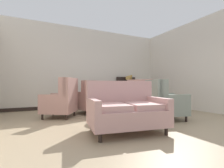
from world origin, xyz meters
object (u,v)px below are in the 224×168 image
(gramophone, at_px, (130,78))
(armchair_near_window, at_px, (144,99))
(armchair_beside_settee, at_px, (91,99))
(sideboard, at_px, (128,93))
(porcelain_vase, at_px, (113,93))
(settee, at_px, (126,110))
(side_table, at_px, (151,100))
(armchair_foreground_right, at_px, (163,102))
(coffee_table, at_px, (114,103))
(armchair_far_left, at_px, (63,101))
(armchair_near_sideboard, at_px, (116,98))

(gramophone, bearing_deg, armchair_near_window, -107.70)
(armchair_beside_settee, xyz_separation_m, sideboard, (2.05, 1.12, 0.11))
(porcelain_vase, bearing_deg, sideboard, 51.10)
(settee, distance_m, side_table, 1.98)
(porcelain_vase, relative_size, settee, 0.23)
(armchair_beside_settee, height_order, armchair_foreground_right, armchair_beside_settee)
(coffee_table, distance_m, armchair_near_window, 1.44)
(armchair_far_left, distance_m, armchair_beside_settee, 0.98)
(armchair_far_left, height_order, armchair_near_window, armchair_far_left)
(coffee_table, bearing_deg, armchair_foreground_right, -24.33)
(side_table, bearing_deg, armchair_far_left, 163.84)
(side_table, xyz_separation_m, gramophone, (0.58, 2.09, 0.74))
(armchair_foreground_right, bearing_deg, settee, 127.84)
(armchair_near_window, distance_m, sideboard, 1.85)
(armchair_near_sideboard, bearing_deg, side_table, 155.39)
(armchair_near_sideboard, distance_m, gramophone, 1.64)
(side_table, bearing_deg, gramophone, 74.48)
(settee, distance_m, armchair_beside_settee, 2.24)
(coffee_table, bearing_deg, armchair_near_window, 21.91)
(armchair_foreground_right, bearing_deg, sideboard, 3.43)
(armchair_foreground_right, bearing_deg, armchair_far_left, 76.18)
(settee, bearing_deg, armchair_far_left, 122.98)
(armchair_far_left, xyz_separation_m, armchair_near_sideboard, (1.86, 0.49, -0.02))
(armchair_far_left, bearing_deg, porcelain_vase, 85.08)
(armchair_far_left, xyz_separation_m, gramophone, (3.00, 1.38, 0.73))
(armchair_beside_settee, relative_size, armchair_near_window, 0.94)
(porcelain_vase, relative_size, armchair_foreground_right, 0.33)
(coffee_table, height_order, armchair_foreground_right, armchair_foreground_right)
(gramophone, bearing_deg, coffee_table, -130.06)
(armchair_near_window, distance_m, side_table, 0.39)
(porcelain_vase, height_order, sideboard, sideboard)
(armchair_near_sideboard, distance_m, armchair_foreground_right, 1.89)
(armchair_foreground_right, bearing_deg, armchair_near_sideboard, 29.54)
(coffee_table, distance_m, sideboard, 2.96)
(porcelain_vase, height_order, armchair_near_window, armchair_near_window)
(armchair_far_left, relative_size, armchair_near_window, 0.95)
(armchair_beside_settee, height_order, gramophone, gramophone)
(armchair_beside_settee, xyz_separation_m, gramophone, (2.09, 1.04, 0.76))
(porcelain_vase, relative_size, armchair_beside_settee, 0.32)
(settee, relative_size, armchair_near_window, 1.32)
(armchair_far_left, relative_size, armchair_near_sideboard, 0.94)
(armchair_far_left, xyz_separation_m, armchair_foreground_right, (2.26, -1.36, -0.02))
(armchair_near_window, bearing_deg, armchair_foreground_right, 145.87)
(settee, height_order, side_table, settee)
(porcelain_vase, distance_m, sideboard, 2.95)
(porcelain_vase, distance_m, settee, 1.13)
(armchair_near_sideboard, xyz_separation_m, gramophone, (1.15, 0.90, 0.75))
(porcelain_vase, xyz_separation_m, armchair_near_sideboard, (0.75, 1.31, -0.23))
(sideboard, distance_m, gramophone, 0.65)
(side_table, distance_m, sideboard, 2.24)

